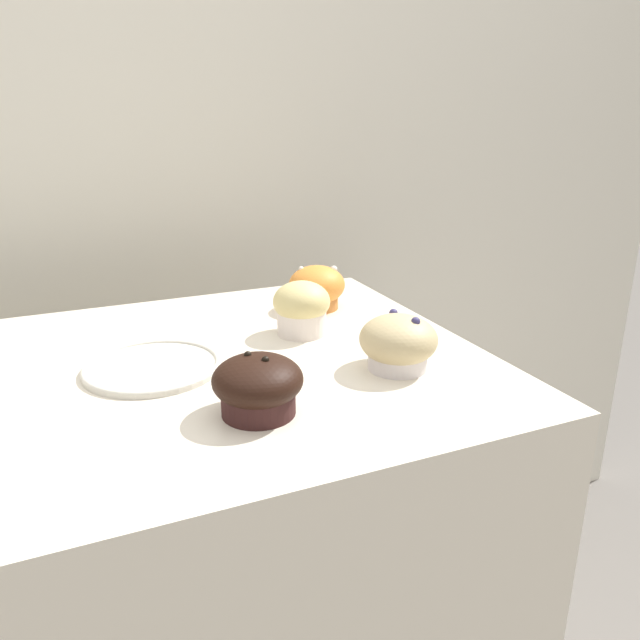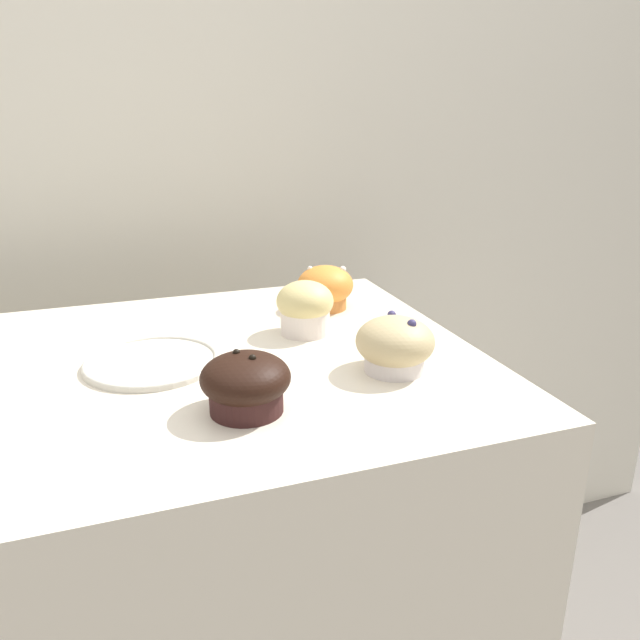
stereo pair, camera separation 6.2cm
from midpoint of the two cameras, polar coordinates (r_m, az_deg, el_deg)
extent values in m
cube|color=beige|center=(1.42, -18.18, 4.43)|extent=(3.20, 0.10, 1.80)
cylinder|color=silver|center=(0.95, 0.49, 0.24)|extent=(0.07, 0.07, 0.05)
ellipsoid|color=#D7C37D|center=(0.94, 0.50, 1.72)|extent=(0.09, 0.09, 0.06)
cylinder|color=#341A19|center=(0.71, -4.29, -6.84)|extent=(0.08, 0.08, 0.04)
ellipsoid|color=black|center=(0.70, -4.34, -5.31)|extent=(0.10, 0.10, 0.05)
sphere|color=black|center=(0.69, -3.64, -3.53)|extent=(0.01, 0.01, 0.01)
sphere|color=black|center=(0.70, -5.18, -3.03)|extent=(0.01, 0.01, 0.01)
cylinder|color=silver|center=(0.83, 8.96, -3.29)|extent=(0.08, 0.08, 0.04)
ellipsoid|color=tan|center=(0.82, 9.03, -1.96)|extent=(0.10, 0.10, 0.06)
sphere|color=navy|center=(0.80, 10.60, -0.37)|extent=(0.01, 0.01, 0.01)
sphere|color=navy|center=(0.83, 8.69, 0.46)|extent=(0.01, 0.01, 0.01)
cylinder|color=#C77838|center=(1.07, 2.15, 2.14)|extent=(0.07, 0.07, 0.04)
ellipsoid|color=orange|center=(1.06, 2.16, 3.23)|extent=(0.10, 0.10, 0.06)
sphere|color=white|center=(1.06, 0.75, 4.72)|extent=(0.01, 0.01, 0.01)
sphere|color=white|center=(1.06, 3.76, 4.62)|extent=(0.01, 0.01, 0.01)
cylinder|color=beige|center=(0.86, -13.14, -3.85)|extent=(0.18, 0.18, 0.01)
torus|color=beige|center=(0.86, -13.16, -3.66)|extent=(0.18, 0.18, 0.01)
camera|label=1|loc=(0.03, -87.98, 0.70)|focal=35.00mm
camera|label=2|loc=(0.03, 92.02, -0.70)|focal=35.00mm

